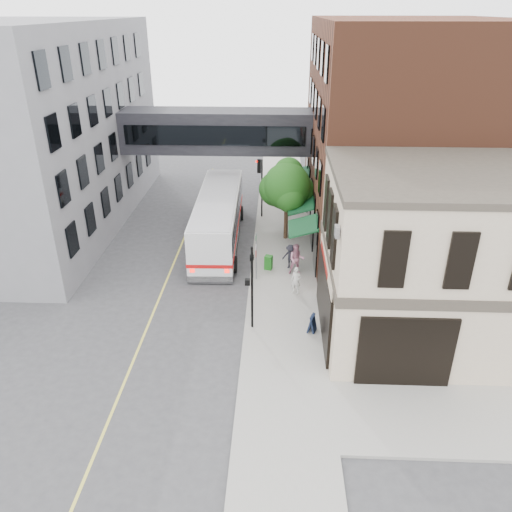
# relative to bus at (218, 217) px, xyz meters

# --- Properties ---
(ground) EXTENTS (120.00, 120.00, 0.00)m
(ground) POSITION_rel_bus_xyz_m (2.44, -12.52, -1.86)
(ground) COLOR #38383A
(ground) RESTS_ON ground
(sidewalk_main) EXTENTS (4.00, 60.00, 0.15)m
(sidewalk_main) POSITION_rel_bus_xyz_m (4.44, 1.48, -1.78)
(sidewalk_main) COLOR gray
(sidewalk_main) RESTS_ON ground
(corner_building) EXTENTS (10.19, 8.12, 8.45)m
(corner_building) POSITION_rel_bus_xyz_m (11.42, -10.52, 2.35)
(corner_building) COLOR #BAA58E
(corner_building) RESTS_ON ground
(brick_building) EXTENTS (13.76, 18.00, 14.00)m
(brick_building) POSITION_rel_bus_xyz_m (12.42, 2.47, 5.13)
(brick_building) COLOR #512819
(brick_building) RESTS_ON ground
(opposite_building) EXTENTS (14.00, 24.00, 14.00)m
(opposite_building) POSITION_rel_bus_xyz_m (-14.56, 3.48, 5.14)
(opposite_building) COLOR slate
(opposite_building) RESTS_ON ground
(skyway_bridge) EXTENTS (14.00, 3.18, 3.00)m
(skyway_bridge) POSITION_rel_bus_xyz_m (-0.56, 5.48, 4.64)
(skyway_bridge) COLOR black
(skyway_bridge) RESTS_ON ground
(traffic_signal_near) EXTENTS (0.44, 0.22, 4.60)m
(traffic_signal_near) POSITION_rel_bus_xyz_m (2.81, -10.52, 1.12)
(traffic_signal_near) COLOR black
(traffic_signal_near) RESTS_ON sidewalk_main
(traffic_signal_far) EXTENTS (0.53, 0.28, 4.50)m
(traffic_signal_far) POSITION_rel_bus_xyz_m (2.71, 4.48, 1.48)
(traffic_signal_far) COLOR black
(traffic_signal_far) RESTS_ON sidewalk_main
(street_sign_pole) EXTENTS (0.08, 0.75, 3.00)m
(street_sign_pole) POSITION_rel_bus_xyz_m (2.84, -5.52, 0.07)
(street_sign_pole) COLOR gray
(street_sign_pole) RESTS_ON sidewalk_main
(street_tree) EXTENTS (3.80, 3.20, 5.60)m
(street_tree) POSITION_rel_bus_xyz_m (4.64, 0.69, 2.05)
(street_tree) COLOR #382619
(street_tree) RESTS_ON sidewalk_main
(lane_marking) EXTENTS (0.12, 40.00, 0.01)m
(lane_marking) POSITION_rel_bus_xyz_m (-2.56, -2.52, -1.85)
(lane_marking) COLOR #D8CC4C
(lane_marking) RESTS_ON ground
(bus) EXTENTS (3.21, 12.39, 3.32)m
(bus) POSITION_rel_bus_xyz_m (0.00, 0.00, 0.00)
(bus) COLOR silver
(bus) RESTS_ON ground
(pedestrian_a) EXTENTS (0.68, 0.56, 1.60)m
(pedestrian_a) POSITION_rel_bus_xyz_m (5.15, -7.06, -0.91)
(pedestrian_a) COLOR silver
(pedestrian_a) RESTS_ON sidewalk_main
(pedestrian_b) EXTENTS (0.97, 0.76, 1.95)m
(pedestrian_b) POSITION_rel_bus_xyz_m (5.24, -4.75, -0.74)
(pedestrian_b) COLOR #CD85A1
(pedestrian_b) RESTS_ON sidewalk_main
(pedestrian_c) EXTENTS (1.17, 0.93, 1.58)m
(pedestrian_c) POSITION_rel_bus_xyz_m (4.88, -4.05, -0.92)
(pedestrian_c) COLOR black
(pedestrian_c) RESTS_ON sidewalk_main
(newspaper_box) EXTENTS (0.54, 0.51, 0.90)m
(newspaper_box) POSITION_rel_bus_xyz_m (3.54, -4.23, -1.26)
(newspaper_box) COLOR #166216
(newspaper_box) RESTS_ON sidewalk_main
(sandwich_board) EXTENTS (0.51, 0.62, 0.94)m
(sandwich_board) POSITION_rel_bus_xyz_m (5.85, -10.80, -1.24)
(sandwich_board) COLOR black
(sandwich_board) RESTS_ON sidewalk_main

